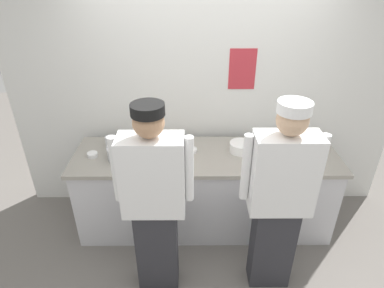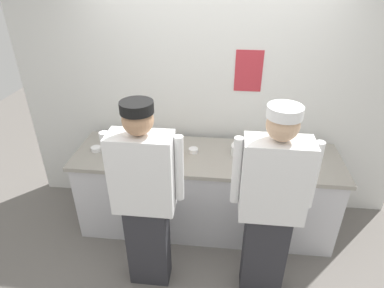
# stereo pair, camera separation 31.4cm
# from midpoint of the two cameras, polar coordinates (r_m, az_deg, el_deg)

# --- Properties ---
(ground_plane) EXTENTS (9.00, 9.00, 0.00)m
(ground_plane) POSITION_cam_midpoint_polar(r_m,az_deg,el_deg) (3.52, -0.28, -17.89)
(ground_plane) COLOR slate
(wall_back) EXTENTS (4.12, 0.11, 2.98)m
(wall_back) POSITION_cam_midpoint_polar(r_m,az_deg,el_deg) (3.46, -0.36, 10.98)
(wall_back) COLOR silver
(wall_back) RESTS_ON ground
(prep_counter) EXTENTS (2.63, 0.75, 0.89)m
(prep_counter) POSITION_cam_midpoint_polar(r_m,az_deg,el_deg) (3.50, -0.31, -8.13)
(prep_counter) COLOR silver
(prep_counter) RESTS_ON ground
(chef_near_left) EXTENTS (0.63, 0.24, 1.75)m
(chef_near_left) POSITION_cam_midpoint_polar(r_m,az_deg,el_deg) (2.65, -10.03, -9.61)
(chef_near_left) COLOR #2D2D33
(chef_near_left) RESTS_ON ground
(chef_center) EXTENTS (0.63, 0.24, 1.76)m
(chef_center) POSITION_cam_midpoint_polar(r_m,az_deg,el_deg) (2.67, 11.69, -9.26)
(chef_center) COLOR #2D2D33
(chef_center) RESTS_ON ground
(plate_stack_front) EXTENTS (0.19, 0.19, 0.06)m
(plate_stack_front) POSITION_cam_midpoint_polar(r_m,az_deg,el_deg) (3.46, 16.21, -0.51)
(plate_stack_front) COLOR white
(plate_stack_front) RESTS_ON prep_counter
(plate_stack_rear) EXTENTS (0.23, 0.23, 0.10)m
(plate_stack_rear) POSITION_cam_midpoint_polar(r_m,az_deg,el_deg) (3.30, 5.78, -0.61)
(plate_stack_rear) COLOR white
(plate_stack_rear) RESTS_ON prep_counter
(mixing_bowl_steel) EXTENTS (0.33, 0.33, 0.12)m
(mixing_bowl_steel) POSITION_cam_midpoint_polar(r_m,az_deg,el_deg) (3.28, -14.35, -1.41)
(mixing_bowl_steel) COLOR #B7BABF
(mixing_bowl_steel) RESTS_ON prep_counter
(sheet_tray) EXTENTS (0.46, 0.37, 0.02)m
(sheet_tray) POSITION_cam_midpoint_polar(r_m,az_deg,el_deg) (3.28, 11.89, -2.11)
(sheet_tray) COLOR #B7BABF
(sheet_tray) RESTS_ON prep_counter
(squeeze_bottle_primary) EXTENTS (0.06, 0.06, 0.18)m
(squeeze_bottle_primary) POSITION_cam_midpoint_polar(r_m,az_deg,el_deg) (3.16, -5.21, -1.26)
(squeeze_bottle_primary) COLOR orange
(squeeze_bottle_primary) RESTS_ON prep_counter
(squeeze_bottle_secondary) EXTENTS (0.06, 0.06, 0.18)m
(squeeze_bottle_secondary) POSITION_cam_midpoint_polar(r_m,az_deg,el_deg) (3.19, -9.63, -1.14)
(squeeze_bottle_secondary) COLOR orange
(squeeze_bottle_secondary) RESTS_ON prep_counter
(ramekin_red_sauce) EXTENTS (0.09, 0.09, 0.04)m
(ramekin_red_sauce) POSITION_cam_midpoint_polar(r_m,az_deg,el_deg) (3.28, -2.69, -1.14)
(ramekin_red_sauce) COLOR white
(ramekin_red_sauce) RESTS_ON prep_counter
(ramekin_orange_sauce) EXTENTS (0.10, 0.10, 0.04)m
(ramekin_orange_sauce) POSITION_cam_midpoint_polar(r_m,az_deg,el_deg) (3.40, -19.46, -1.80)
(ramekin_orange_sauce) COLOR white
(ramekin_orange_sauce) RESTS_ON prep_counter
(deli_cup) EXTENTS (0.09, 0.09, 0.11)m
(deli_cup) POSITION_cam_midpoint_polar(r_m,az_deg,el_deg) (3.52, -16.60, 0.37)
(deli_cup) COLOR white
(deli_cup) RESTS_ON prep_counter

